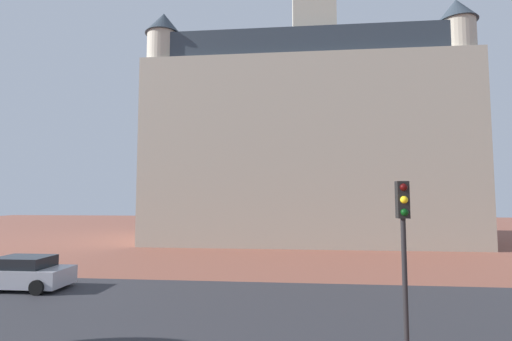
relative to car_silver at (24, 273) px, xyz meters
The scene contains 5 objects.
ground_plane 10.55m from the car_silver, ahead, with size 120.00×120.00×0.00m, color brown.
street_asphalt_strip 10.59m from the car_silver, ahead, with size 120.00×7.91×0.00m, color #2D2D33.
landmark_building 24.90m from the car_silver, 54.19° to the left, with size 28.38×12.32×35.78m.
car_silver is the anchor object (origin of this frame).
traffic_light_pole 16.17m from the car_silver, 23.01° to the right, with size 0.28×0.34×4.54m.
Camera 1 is at (1.51, -3.58, 4.16)m, focal length 24.45 mm.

